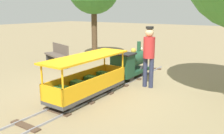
# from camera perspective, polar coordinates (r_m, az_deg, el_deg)

# --- Properties ---
(ground_plane) EXTENTS (60.00, 60.00, 0.00)m
(ground_plane) POSITION_cam_1_polar(r_m,az_deg,el_deg) (6.43, -0.39, -4.91)
(ground_plane) COLOR #8C7A56
(track) EXTENTS (0.68, 6.05, 0.04)m
(track) POSITION_cam_1_polar(r_m,az_deg,el_deg) (6.40, -0.57, -4.85)
(track) COLOR gray
(track) RESTS_ON ground_plane
(locomotive) EXTENTS (0.64, 1.45, 1.03)m
(locomotive) POSITION_cam_1_polar(r_m,az_deg,el_deg) (7.13, 4.20, 0.93)
(locomotive) COLOR #1E472D
(locomotive) RESTS_ON ground_plane
(passenger_car) EXTENTS (0.74, 2.35, 0.97)m
(passenger_car) POSITION_cam_1_polar(r_m,az_deg,el_deg) (5.59, -5.83, -3.25)
(passenger_car) COLOR #3F3F3F
(passenger_car) RESTS_ON ground_plane
(conductor_person) EXTENTS (0.30, 0.30, 1.62)m
(conductor_person) POSITION_cam_1_polar(r_m,az_deg,el_deg) (6.32, 8.81, 3.55)
(conductor_person) COLOR #282D47
(conductor_person) RESTS_ON ground_plane
(park_bench) EXTENTS (1.36, 0.81, 0.82)m
(park_bench) POSITION_cam_1_polar(r_m,az_deg,el_deg) (9.01, -12.93, 2.78)
(park_bench) COLOR brown
(park_bench) RESTS_ON ground_plane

